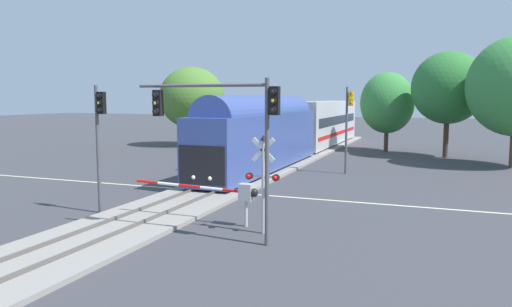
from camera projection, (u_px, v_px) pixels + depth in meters
name	position (u px, v px, depth m)	size (l,w,h in m)	color
ground_plane	(213.00, 191.00, 27.79)	(220.00, 220.00, 0.00)	#3D3D42
road_centre_stripe	(213.00, 191.00, 27.79)	(44.00, 0.20, 0.01)	beige
railway_track	(213.00, 190.00, 27.78)	(4.40, 80.00, 0.32)	gray
commuter_train	(297.00, 126.00, 43.28)	(3.04, 39.95, 5.16)	#384C93
crossing_gate_near	(232.00, 192.00, 20.32)	(5.85, 0.40, 1.80)	#B7B7BC
crossing_signal_mast	(263.00, 174.00, 18.90)	(1.36, 0.44, 3.90)	#B2B2B7
crossing_gate_far	(203.00, 152.00, 34.92)	(6.09, 0.40, 1.83)	#B7B7BC
traffic_signal_far_side	(348.00, 116.00, 33.71)	(0.53, 0.38, 6.06)	#4C4C51
traffic_signal_median	(99.00, 128.00, 22.13)	(0.53, 0.38, 5.89)	#4C4C51
traffic_signal_near_right	(228.00, 118.00, 17.65)	(5.68, 0.38, 6.02)	#4C4C51
oak_far_right	(448.00, 88.00, 42.53)	(6.27, 6.27, 9.35)	#4C3828
pine_left_background	(192.00, 98.00, 53.14)	(7.13, 7.13, 8.64)	brown
elm_centre_background	(387.00, 103.00, 47.92)	(5.25, 5.25, 7.81)	#4C3828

